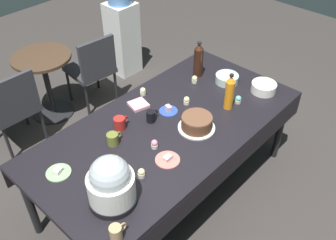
# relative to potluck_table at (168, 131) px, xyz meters

# --- Properties ---
(ground) EXTENTS (9.00, 9.00, 0.00)m
(ground) POSITION_rel_potluck_table_xyz_m (0.00, 0.00, -0.69)
(ground) COLOR #383330
(potluck_table) EXTENTS (2.20, 1.10, 0.75)m
(potluck_table) POSITION_rel_potluck_table_xyz_m (0.00, 0.00, 0.00)
(potluck_table) COLOR black
(potluck_table) RESTS_ON ground
(frosted_layer_cake) EXTENTS (0.28, 0.28, 0.11)m
(frosted_layer_cake) POSITION_rel_potluck_table_xyz_m (0.12, -0.19, 0.12)
(frosted_layer_cake) COLOR silver
(frosted_layer_cake) RESTS_ON potluck_table
(slow_cooker) EXTENTS (0.30, 0.30, 0.35)m
(slow_cooker) POSITION_rel_potluck_table_xyz_m (-0.76, -0.25, 0.22)
(slow_cooker) COLOR black
(slow_cooker) RESTS_ON potluck_table
(glass_salad_bowl) EXTENTS (0.20, 0.20, 0.07)m
(glass_salad_bowl) POSITION_rel_potluck_table_xyz_m (0.79, 0.02, 0.10)
(glass_salad_bowl) COLOR #B2C6BC
(glass_salad_bowl) RESTS_ON potluck_table
(ceramic_snack_bowl) EXTENTS (0.21, 0.21, 0.08)m
(ceramic_snack_bowl) POSITION_rel_potluck_table_xyz_m (0.89, -0.29, 0.10)
(ceramic_snack_bowl) COLOR silver
(ceramic_snack_bowl) RESTS_ON potluck_table
(dessert_plate_coral) EXTENTS (0.17, 0.17, 0.04)m
(dessert_plate_coral) POSITION_rel_potluck_table_xyz_m (-0.28, -0.25, 0.07)
(dessert_plate_coral) COLOR #E07266
(dessert_plate_coral) RESTS_ON potluck_table
(dessert_plate_cobalt) EXTENTS (0.15, 0.15, 0.05)m
(dessert_plate_cobalt) POSITION_rel_potluck_table_xyz_m (0.13, 0.11, 0.08)
(dessert_plate_cobalt) COLOR #2D4CB2
(dessert_plate_cobalt) RESTS_ON potluck_table
(dessert_plate_sage) EXTENTS (0.17, 0.17, 0.04)m
(dessert_plate_sage) POSITION_rel_potluck_table_xyz_m (-0.86, 0.20, 0.07)
(dessert_plate_sage) COLOR #8CA87F
(dessert_plate_sage) RESTS_ON potluck_table
(cupcake_lemon) EXTENTS (0.05, 0.05, 0.07)m
(cupcake_lemon) POSITION_rel_potluck_table_xyz_m (-0.25, -0.10, 0.09)
(cupcake_lemon) COLOR beige
(cupcake_lemon) RESTS_ON potluck_table
(cupcake_cocoa) EXTENTS (0.05, 0.05, 0.07)m
(cupcake_cocoa) POSITION_rel_potluck_table_xyz_m (0.60, -0.23, 0.09)
(cupcake_cocoa) COLOR beige
(cupcake_cocoa) RESTS_ON potluck_table
(cupcake_vanilla) EXTENTS (0.05, 0.05, 0.07)m
(cupcake_vanilla) POSITION_rel_potluck_table_xyz_m (0.30, 0.07, 0.09)
(cupcake_vanilla) COLOR beige
(cupcake_vanilla) RESTS_ON potluck_table
(cupcake_rose) EXTENTS (0.05, 0.05, 0.07)m
(cupcake_rose) POSITION_rel_potluck_table_xyz_m (0.15, 0.43, 0.09)
(cupcake_rose) COLOR beige
(cupcake_rose) RESTS_ON potluck_table
(cupcake_berry) EXTENTS (0.05, 0.05, 0.07)m
(cupcake_berry) POSITION_rel_potluck_table_xyz_m (-0.51, -0.23, 0.09)
(cupcake_berry) COLOR beige
(cupcake_berry) RESTS_ON potluck_table
(cupcake_mint) EXTENTS (0.05, 0.05, 0.07)m
(cupcake_mint) POSITION_rel_potluck_table_xyz_m (0.59, 0.23, 0.09)
(cupcake_mint) COLOR beige
(cupcake_mint) RESTS_ON potluck_table
(soda_bottle_orange_juice) EXTENTS (0.07, 0.07, 0.32)m
(soda_bottle_orange_juice) POSITION_rel_potluck_table_xyz_m (0.49, -0.21, 0.21)
(soda_bottle_orange_juice) COLOR orange
(soda_bottle_orange_juice) RESTS_ON potluck_table
(soda_bottle_cola) EXTENTS (0.08, 0.08, 0.33)m
(soda_bottle_cola) POSITION_rel_potluck_table_xyz_m (0.71, 0.28, 0.22)
(soda_bottle_cola) COLOR #33190F
(soda_bottle_cola) RESTS_ON potluck_table
(coffee_mug_tan) EXTENTS (0.12, 0.07, 0.10)m
(coffee_mug_tan) POSITION_rel_potluck_table_xyz_m (-0.92, -0.46, 0.11)
(coffee_mug_tan) COLOR tan
(coffee_mug_tan) RESTS_ON potluck_table
(coffee_mug_olive) EXTENTS (0.12, 0.08, 0.09)m
(coffee_mug_olive) POSITION_rel_potluck_table_xyz_m (-0.42, 0.15, 0.11)
(coffee_mug_olive) COLOR olive
(coffee_mug_olive) RESTS_ON potluck_table
(coffee_mug_black) EXTENTS (0.11, 0.07, 0.09)m
(coffee_mug_black) POSITION_rel_potluck_table_xyz_m (-0.05, 0.13, 0.11)
(coffee_mug_black) COLOR black
(coffee_mug_black) RESTS_ON potluck_table
(coffee_mug_red) EXTENTS (0.13, 0.09, 0.10)m
(coffee_mug_red) POSITION_rel_potluck_table_xyz_m (-0.27, 0.24, 0.11)
(coffee_mug_red) COLOR #B2231E
(coffee_mug_red) RESTS_ON potluck_table
(paper_napkin_stack) EXTENTS (0.17, 0.17, 0.02)m
(paper_napkin_stack) POSITION_rel_potluck_table_xyz_m (0.02, 0.34, 0.07)
(paper_napkin_stack) COLOR pink
(paper_napkin_stack) RESTS_ON potluck_table
(maroon_chair_left) EXTENTS (0.45, 0.45, 0.85)m
(maroon_chair_left) POSITION_rel_potluck_table_xyz_m (-0.55, 1.47, -0.20)
(maroon_chair_left) COLOR #333338
(maroon_chair_left) RESTS_ON ground
(maroon_chair_right) EXTENTS (0.48, 0.48, 0.85)m
(maroon_chair_right) POSITION_rel_potluck_table_xyz_m (0.39, 1.47, -0.20)
(maroon_chair_right) COLOR #333338
(maroon_chair_right) RESTS_ON ground
(round_cafe_table) EXTENTS (0.60, 0.60, 0.72)m
(round_cafe_table) POSITION_rel_potluck_table_xyz_m (-0.05, 1.69, -0.19)
(round_cafe_table) COLOR #473323
(round_cafe_table) RESTS_ON ground
(water_cooler) EXTENTS (0.32, 0.32, 1.24)m
(water_cooler) POSITION_rel_potluck_table_xyz_m (1.10, 1.77, -0.10)
(water_cooler) COLOR silver
(water_cooler) RESTS_ON ground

